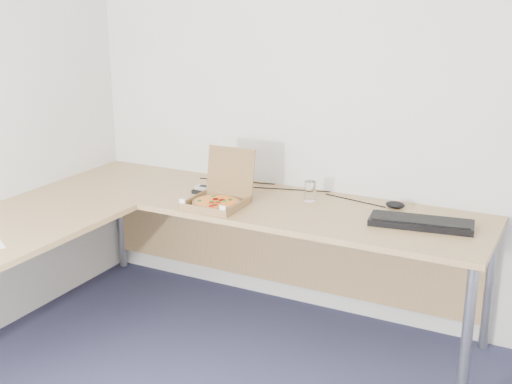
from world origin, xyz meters
The scene contains 9 objects.
room_shell centered at (0.00, 0.00, 1.25)m, with size 3.50×3.50×2.50m, color silver, non-canonical shape.
desk centered at (-0.82, 0.97, 0.70)m, with size 2.50×2.20×0.73m.
pizza_box centered at (-0.65, 1.22, 0.76)m, with size 0.28×0.33×0.29m.
drinking_glass centered at (-0.25, 1.53, 0.78)m, with size 0.06×0.06×0.11m, color white.
keyboard centered at (0.39, 1.41, 0.75)m, with size 0.50×0.18×0.03m, color black.
mouse centered at (0.20, 1.62, 0.75)m, with size 0.10×0.07×0.04m, color black.
wallet centered at (-0.84, 1.40, 0.74)m, with size 0.12×0.10×0.02m, color black.
phone centered at (-0.83, 1.39, 0.76)m, with size 0.11×0.06×0.02m, color #B2B5BA.
cable_bundle centered at (-0.46, 1.66, 0.73)m, with size 0.57×0.04×0.01m, color black, non-canonical shape.
Camera 1 is at (1.09, -1.69, 1.84)m, focal length 47.11 mm.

